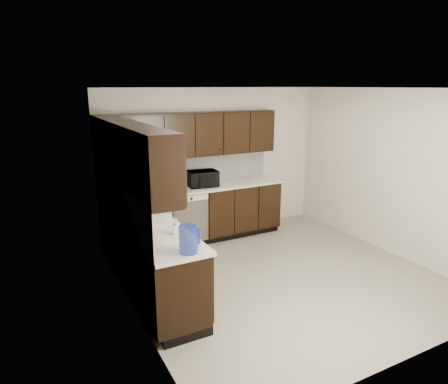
# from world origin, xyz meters

# --- Properties ---
(floor) EXTENTS (4.00, 4.00, 0.00)m
(floor) POSITION_xyz_m (0.00, 0.00, 0.00)
(floor) COLOR gray
(floor) RESTS_ON ground
(ceiling) EXTENTS (4.00, 4.00, 0.00)m
(ceiling) POSITION_xyz_m (0.00, 0.00, 2.50)
(ceiling) COLOR white
(ceiling) RESTS_ON wall_back
(wall_back) EXTENTS (4.00, 0.02, 2.50)m
(wall_back) POSITION_xyz_m (0.00, 2.00, 1.25)
(wall_back) COLOR #BEB5A2
(wall_back) RESTS_ON floor
(wall_left) EXTENTS (0.02, 4.00, 2.50)m
(wall_left) POSITION_xyz_m (-2.00, 0.00, 1.25)
(wall_left) COLOR #BEB5A2
(wall_left) RESTS_ON floor
(wall_right) EXTENTS (0.02, 4.00, 2.50)m
(wall_right) POSITION_xyz_m (2.00, 0.00, 1.25)
(wall_right) COLOR #BEB5A2
(wall_right) RESTS_ON floor
(wall_front) EXTENTS (4.00, 0.02, 2.50)m
(wall_front) POSITION_xyz_m (0.00, -2.00, 1.25)
(wall_front) COLOR #BEB5A2
(wall_front) RESTS_ON floor
(lower_cabinets) EXTENTS (3.00, 2.80, 0.90)m
(lower_cabinets) POSITION_xyz_m (-1.01, 1.11, 0.41)
(lower_cabinets) COLOR black
(lower_cabinets) RESTS_ON floor
(countertop) EXTENTS (3.03, 2.83, 0.04)m
(countertop) POSITION_xyz_m (-1.01, 1.11, 0.92)
(countertop) COLOR beige
(countertop) RESTS_ON lower_cabinets
(backsplash) EXTENTS (3.00, 2.80, 0.48)m
(backsplash) POSITION_xyz_m (-1.22, 1.32, 1.18)
(backsplash) COLOR white
(backsplash) RESTS_ON countertop
(upper_cabinets) EXTENTS (3.00, 2.80, 0.70)m
(upper_cabinets) POSITION_xyz_m (-1.10, 1.20, 1.77)
(upper_cabinets) COLOR black
(upper_cabinets) RESTS_ON wall_back
(dishwasher) EXTENTS (0.58, 0.04, 0.78)m
(dishwasher) POSITION_xyz_m (-0.70, 1.41, 0.55)
(dishwasher) COLOR beige
(dishwasher) RESTS_ON lower_cabinets
(sink) EXTENTS (0.54, 0.82, 0.42)m
(sink) POSITION_xyz_m (-1.68, -0.01, 0.88)
(sink) COLOR beige
(sink) RESTS_ON countertop
(microwave) EXTENTS (0.50, 0.37, 0.26)m
(microwave) POSITION_xyz_m (-0.38, 1.65, 1.07)
(microwave) COLOR black
(microwave) RESTS_ON countertop
(soap_bottle_a) EXTENTS (0.11, 0.11, 0.19)m
(soap_bottle_a) POSITION_xyz_m (-1.55, -0.21, 1.03)
(soap_bottle_a) COLOR gray
(soap_bottle_a) RESTS_ON countertop
(soap_bottle_b) EXTENTS (0.10, 0.10, 0.22)m
(soap_bottle_b) POSITION_xyz_m (-1.79, 0.14, 1.05)
(soap_bottle_b) COLOR gray
(soap_bottle_b) RESTS_ON countertop
(toaster_oven) EXTENTS (0.38, 0.31, 0.21)m
(toaster_oven) POSITION_xyz_m (-1.75, 1.70, 1.05)
(toaster_oven) COLOR silver
(toaster_oven) RESTS_ON countertop
(storage_bin) EXTENTS (0.52, 0.42, 0.18)m
(storage_bin) POSITION_xyz_m (-1.70, 0.35, 1.03)
(storage_bin) COLOR white
(storage_bin) RESTS_ON countertop
(blue_pitcher) EXTENTS (0.21, 0.21, 0.28)m
(blue_pitcher) POSITION_xyz_m (-1.62, -0.70, 1.08)
(blue_pitcher) COLOR navy
(blue_pitcher) RESTS_ON countertop
(teal_tumbler) EXTENTS (0.10, 0.10, 0.22)m
(teal_tumbler) POSITION_xyz_m (-1.52, 1.35, 1.05)
(teal_tumbler) COLOR #0B6A7E
(teal_tumbler) RESTS_ON countertop
(paper_towel_roll) EXTENTS (0.16, 0.16, 0.27)m
(paper_towel_roll) POSITION_xyz_m (-1.63, 1.35, 1.08)
(paper_towel_roll) COLOR white
(paper_towel_roll) RESTS_ON countertop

